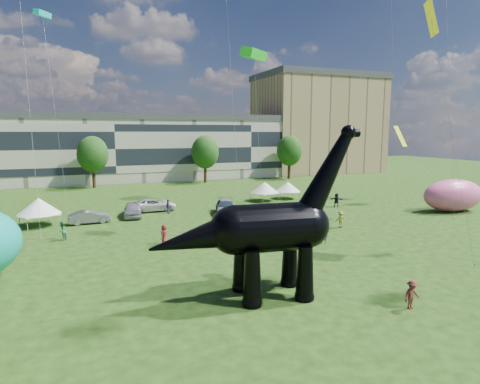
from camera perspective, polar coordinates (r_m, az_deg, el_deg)
name	(u,v)px	position (r m, az deg, el deg)	size (l,w,h in m)	color
ground	(323,287)	(26.11, 11.74, -13.09)	(220.00, 220.00, 0.00)	#16330C
terrace_row	(113,151)	(82.51, -17.58, 5.65)	(78.00, 11.00, 12.00)	beige
apartment_block	(317,126)	(100.64, 10.93, 9.18)	(28.00, 18.00, 22.00)	tan
tree_mid_left	(93,151)	(73.34, -20.24, 5.44)	(5.20, 5.20, 9.44)	#382314
tree_mid_right	(205,150)	(76.40, -5.00, 6.03)	(5.20, 5.20, 9.44)	#382314
tree_far_right	(289,148)	(83.27, 7.04, 6.20)	(5.20, 5.20, 9.44)	#382314
dinosaur_sculpture	(264,231)	(23.18, 3.36, -5.55)	(12.71, 3.82, 10.35)	black
car_silver	(133,210)	(47.09, -15.03, -2.46)	(1.94, 4.82, 1.64)	#BCBCC1
car_grey	(90,217)	(45.14, -20.61, -3.34)	(1.48, 4.25, 1.40)	gray
car_white	(153,205)	(49.97, -12.29, -1.78)	(2.62, 5.68, 1.58)	silver
car_dark	(226,207)	(47.14, -2.02, -2.16)	(2.30, 5.65, 1.64)	#595960
gazebo_near	(264,187)	(56.11, 3.50, 0.65)	(4.81, 4.81, 2.69)	white
gazebo_far	(288,187)	(58.23, 6.80, 0.75)	(4.11, 4.11, 2.49)	white
gazebo_left	(39,206)	(45.77, -26.70, -1.84)	(5.34, 5.34, 2.91)	white
inflatable_pink	(453,195)	(54.93, 28.05, -0.42)	(7.89, 3.94, 3.94)	pink
visitors	(233,221)	(39.69, -0.98, -4.13)	(48.00, 41.56, 1.89)	#9C992A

